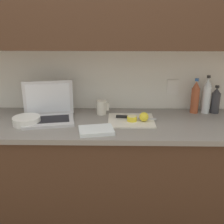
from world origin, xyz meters
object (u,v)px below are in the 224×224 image
at_px(knife, 129,117).
at_px(lemon_half_cut, 132,118).
at_px(bottle_green_soda, 195,97).
at_px(bowl_white, 27,121).
at_px(lemon_whole_beside, 144,117).
at_px(bottle_oil_tall, 207,96).
at_px(cutting_board, 131,120).
at_px(laptop, 49,111).
at_px(measuring_cup, 102,107).
at_px(bottle_water_clear, 216,101).

distance_m(knife, lemon_half_cut, 0.06).
bearing_deg(bottle_green_soda, bowl_white, -167.63).
bearing_deg(lemon_whole_beside, bottle_oil_tall, 23.28).
bearing_deg(cutting_board, bottle_green_soda, 21.15).
bearing_deg(knife, laptop, -172.84).
bearing_deg(cutting_board, bowl_white, -173.99).
distance_m(knife, bottle_green_soda, 0.54).
relative_size(cutting_board, lemon_half_cut, 4.69).
xyz_separation_m(knife, lemon_half_cut, (0.02, -0.05, 0.01)).
bearing_deg(knife, measuring_cup, 156.62).
bearing_deg(bowl_white, laptop, 34.72).
bearing_deg(laptop, measuring_cup, 8.24).
relative_size(lemon_whole_beside, bottle_water_clear, 0.30).
xyz_separation_m(knife, bowl_white, (-0.71, -0.11, 0.01)).
bearing_deg(knife, bottle_water_clear, 18.95).
bearing_deg(bottle_green_soda, bottle_water_clear, -0.00).
height_order(lemon_whole_beside, bottle_green_soda, bottle_green_soda).
xyz_separation_m(bottle_green_soda, bowl_white, (-1.22, -0.27, -0.10)).
distance_m(cutting_board, knife, 0.04).
relative_size(laptop, measuring_cup, 3.70).
height_order(bottle_oil_tall, bowl_white, bottle_oil_tall).
distance_m(cutting_board, measuring_cup, 0.27).
bearing_deg(bottle_oil_tall, lemon_whole_beside, -156.72).
bearing_deg(cutting_board, knife, 112.79).
bearing_deg(knife, lemon_half_cut, -64.86).
bearing_deg(bottle_water_clear, measuring_cup, -177.00).
height_order(laptop, bowl_white, laptop).
bearing_deg(bottle_green_soda, bottle_oil_tall, 0.00).
height_order(lemon_half_cut, bowl_white, bowl_white).
bearing_deg(lemon_half_cut, measuring_cup, 143.43).
bearing_deg(bottle_oil_tall, cutting_board, -161.76).
bearing_deg(cutting_board, measuring_cup, 146.29).
bearing_deg(laptop, bottle_green_soda, -1.72).
distance_m(lemon_half_cut, bottle_oil_tall, 0.62).
bearing_deg(bottle_water_clear, bottle_oil_tall, 180.00).
bearing_deg(bowl_white, cutting_board, 6.01).
xyz_separation_m(laptop, bottle_oil_tall, (1.18, 0.18, 0.07)).
xyz_separation_m(cutting_board, measuring_cup, (-0.22, 0.15, 0.05)).
relative_size(bottle_green_soda, bottle_oil_tall, 0.92).
xyz_separation_m(cutting_board, bowl_white, (-0.73, -0.08, 0.02)).
xyz_separation_m(cutting_board, bottle_water_clear, (0.65, 0.19, 0.09)).
xyz_separation_m(bottle_oil_tall, measuring_cup, (-0.80, -0.05, -0.08)).
bearing_deg(measuring_cup, laptop, -160.88).
distance_m(bottle_green_soda, bottle_oil_tall, 0.09).
relative_size(laptop, lemon_half_cut, 5.66).
relative_size(lemon_whole_beside, bowl_white, 0.35).
relative_size(bottle_water_clear, measuring_cup, 2.02).
relative_size(lemon_half_cut, bottle_water_clear, 0.32).
bearing_deg(lemon_half_cut, laptop, 176.52).
bearing_deg(laptop, cutting_board, -12.45).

